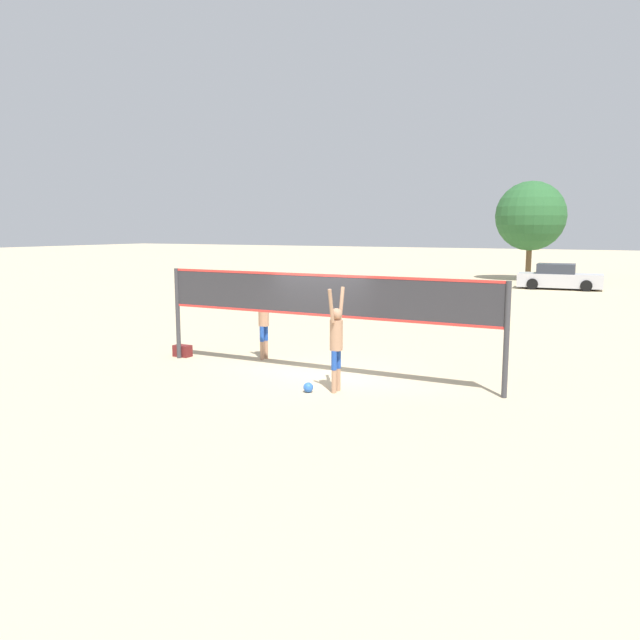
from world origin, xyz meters
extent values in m
plane|color=#C6B28C|center=(0.00, 0.00, 0.00)|extent=(200.00, 200.00, 0.00)
cylinder|color=#38383D|center=(-4.36, 0.00, 1.23)|extent=(0.12, 0.12, 2.45)
cylinder|color=#38383D|center=(4.36, 0.00, 1.23)|extent=(0.12, 0.12, 2.45)
cube|color=#2D2D33|center=(0.00, 0.00, 1.95)|extent=(8.59, 0.02, 1.01)
cube|color=red|center=(0.00, 0.00, 2.42)|extent=(8.59, 0.03, 0.06)
cube|color=red|center=(0.00, 0.00, 1.47)|extent=(8.59, 0.03, 0.06)
cylinder|color=tan|center=(1.03, -1.32, 0.25)|extent=(0.11, 0.11, 0.51)
cylinder|color=#1E47A5|center=(1.03, -1.32, 0.72)|extent=(0.12, 0.12, 0.42)
cylinder|color=tan|center=(1.03, -1.12, 0.25)|extent=(0.11, 0.11, 0.51)
cylinder|color=#1E47A5|center=(1.03, -1.12, 0.72)|extent=(0.12, 0.12, 0.42)
cylinder|color=tan|center=(1.03, -1.22, 1.25)|extent=(0.28, 0.28, 0.65)
sphere|color=tan|center=(1.03, -1.22, 1.70)|extent=(0.25, 0.25, 0.25)
cylinder|color=tan|center=(1.03, -1.46, 1.90)|extent=(0.08, 0.23, 0.73)
cylinder|color=tan|center=(1.03, -0.97, 1.90)|extent=(0.08, 0.23, 0.73)
cylinder|color=tan|center=(-2.22, 1.06, 0.25)|extent=(0.11, 0.11, 0.50)
cylinder|color=#1E47A5|center=(-2.22, 1.06, 0.71)|extent=(0.12, 0.12, 0.41)
cylinder|color=tan|center=(-2.22, 0.86, 0.25)|extent=(0.11, 0.11, 0.50)
cylinder|color=#1E47A5|center=(-2.22, 0.86, 0.71)|extent=(0.12, 0.12, 0.41)
cylinder|color=tan|center=(-2.22, 0.96, 1.23)|extent=(0.28, 0.28, 0.65)
sphere|color=tan|center=(-2.22, 0.96, 1.68)|extent=(0.25, 0.25, 0.25)
cylinder|color=tan|center=(-2.22, 1.21, 1.88)|extent=(0.08, 0.23, 0.72)
cylinder|color=tan|center=(-2.22, 0.72, 1.88)|extent=(0.08, 0.23, 0.72)
sphere|color=blue|center=(0.51, -1.53, 0.11)|extent=(0.22, 0.22, 0.22)
cube|color=maroon|center=(-4.41, 0.20, 0.16)|extent=(0.48, 0.28, 0.32)
cube|color=#B7B7BC|center=(2.38, 25.64, 0.52)|extent=(4.77, 2.04, 0.79)
cube|color=#2D333D|center=(2.15, 25.62, 1.20)|extent=(2.20, 1.72, 0.57)
cylinder|color=black|center=(3.77, 26.55, 0.32)|extent=(0.65, 0.26, 0.64)
cylinder|color=black|center=(3.88, 24.93, 0.32)|extent=(0.65, 0.26, 0.64)
cylinder|color=black|center=(0.88, 26.35, 0.32)|extent=(0.65, 0.26, 0.64)
cylinder|color=black|center=(1.00, 24.72, 0.32)|extent=(0.65, 0.26, 0.64)
cylinder|color=brown|center=(-0.36, 31.43, 1.54)|extent=(0.37, 0.37, 3.07)
sphere|color=#285B2D|center=(-0.36, 31.43, 4.36)|extent=(4.68, 4.68, 4.68)
camera|label=1|loc=(6.82, -13.02, 3.51)|focal=35.00mm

